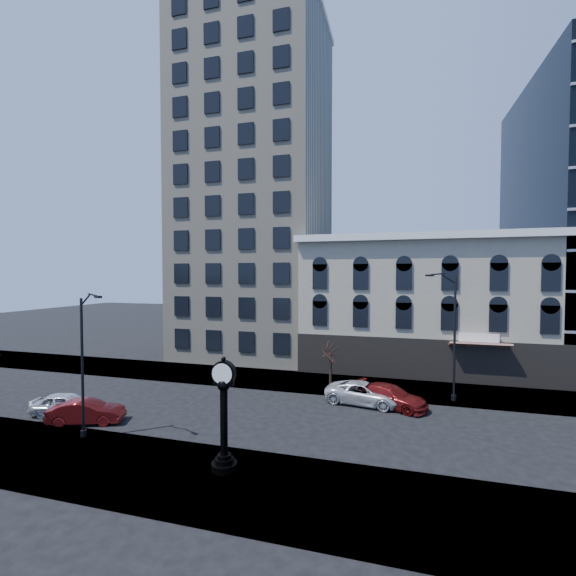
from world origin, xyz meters
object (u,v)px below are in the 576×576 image
(car_near_b, at_px, (87,412))
(car_near_a, at_px, (66,404))
(street_lamp_near, at_px, (87,327))
(street_clock, at_px, (224,419))

(car_near_b, bearing_deg, car_near_a, 50.33)
(street_lamp_near, bearing_deg, car_near_a, 169.56)
(street_clock, height_order, car_near_b, street_clock)
(street_clock, xyz_separation_m, car_near_a, (-12.87, 3.83, -1.76))
(street_clock, relative_size, car_near_b, 1.21)
(street_lamp_near, bearing_deg, street_clock, 15.78)
(street_lamp_near, xyz_separation_m, car_near_a, (-4.48, 2.87, -5.48))
(street_clock, relative_size, car_near_a, 1.26)
(street_lamp_near, relative_size, car_near_b, 1.89)
(street_clock, height_order, car_near_a, street_clock)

